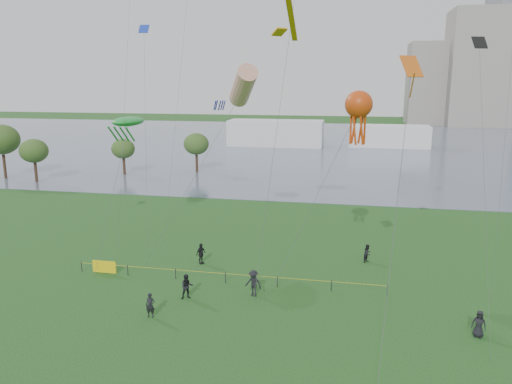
# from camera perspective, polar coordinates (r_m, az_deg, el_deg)

# --- Properties ---
(lake) EXTENTS (400.00, 120.00, 0.08)m
(lake) POSITION_cam_1_polar(r_m,az_deg,el_deg) (122.19, 8.24, 5.42)
(lake) COLOR slate
(lake) RESTS_ON ground_plane
(building_mid) EXTENTS (20.00, 20.00, 38.00)m
(building_mid) POSITION_cam_1_polar(r_m,az_deg,el_deg) (187.43, 24.07, 12.76)
(building_mid) COLOR gray
(building_mid) RESTS_ON ground_plane
(building_low) EXTENTS (16.00, 18.00, 28.00)m
(building_low) POSITION_cam_1_polar(r_m,az_deg,el_deg) (190.86, 19.36, 11.61)
(building_low) COLOR gray
(building_low) RESTS_ON ground_plane
(pavilion_left) EXTENTS (22.00, 8.00, 6.00)m
(pavilion_left) POSITION_cam_1_polar(r_m,az_deg,el_deg) (118.13, 2.29, 6.75)
(pavilion_left) COLOR silver
(pavilion_left) RESTS_ON ground_plane
(pavilion_right) EXTENTS (18.00, 7.00, 5.00)m
(pavilion_right) POSITION_cam_1_polar(r_m,az_deg,el_deg) (120.02, 14.95, 6.18)
(pavilion_right) COLOR white
(pavilion_right) RESTS_ON ground_plane
(trees) EXTENTS (32.62, 16.92, 8.47)m
(trees) POSITION_cam_1_polar(r_m,az_deg,el_deg) (84.01, -20.60, 5.13)
(trees) COLOR #342317
(trees) RESTS_ON ground_plane
(fence) EXTENTS (24.07, 0.07, 1.05)m
(fence) POSITION_cam_1_polar(r_m,az_deg,el_deg) (40.46, -12.03, -8.73)
(fence) COLOR black
(fence) RESTS_ON ground_plane
(spectator_a) EXTENTS (1.09, 1.00, 1.80)m
(spectator_a) POSITION_cam_1_polar(r_m,az_deg,el_deg) (36.10, -7.89, -10.66)
(spectator_a) COLOR black
(spectator_a) RESTS_ON ground_plane
(spectator_b) EXTENTS (1.40, 1.02, 1.94)m
(spectator_b) POSITION_cam_1_polar(r_m,az_deg,el_deg) (36.18, -0.29, -10.37)
(spectator_b) COLOR black
(spectator_b) RESTS_ON ground_plane
(spectator_c) EXTENTS (0.85, 1.12, 1.77)m
(spectator_c) POSITION_cam_1_polar(r_m,az_deg,el_deg) (42.45, -6.32, -7.01)
(spectator_c) COLOR black
(spectator_c) RESTS_ON ground_plane
(spectator_d) EXTENTS (0.96, 0.78, 1.68)m
(spectator_d) POSITION_cam_1_polar(r_m,az_deg,el_deg) (33.69, 24.13, -13.60)
(spectator_d) COLOR black
(spectator_d) RESTS_ON ground_plane
(spectator_f) EXTENTS (0.64, 0.46, 1.65)m
(spectator_f) POSITION_cam_1_polar(r_m,az_deg,el_deg) (33.94, -11.99, -12.55)
(spectator_f) COLOR black
(spectator_f) RESTS_ON ground_plane
(spectator_g) EXTENTS (0.90, 0.96, 1.57)m
(spectator_g) POSITION_cam_1_polar(r_m,az_deg,el_deg) (43.63, 12.63, -6.85)
(spectator_g) COLOR black
(spectator_g) RESTS_ON ground_plane
(kite_windsock) EXTENTS (8.95, 8.47, 16.51)m
(kite_windsock) POSITION_cam_1_polar(r_m,az_deg,el_deg) (43.53, -1.51, 12.01)
(kite_windsock) COLOR #3F3F42
(kite_creature) EXTENTS (2.48, 11.75, 11.85)m
(kite_creature) POSITION_cam_1_polar(r_m,az_deg,el_deg) (48.00, -14.40, 7.79)
(kite_creature) COLOR #3F3F42
(kite_octopus) EXTENTS (6.74, 4.80, 14.42)m
(kite_octopus) POSITION_cam_1_polar(r_m,az_deg,el_deg) (37.39, 11.65, 9.62)
(kite_octopus) COLOR #3F3F42
(kite_delta) EXTENTS (2.43, 11.49, 16.44)m
(kite_delta) POSITION_cam_1_polar(r_m,az_deg,el_deg) (28.49, 17.20, 11.76)
(kite_delta) COLOR #3F3F42
(small_kites) EXTENTS (38.77, 12.21, 12.89)m
(small_kites) POSITION_cam_1_polar(r_m,az_deg,el_deg) (41.68, -3.51, 20.67)
(small_kites) COLOR #E5598C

